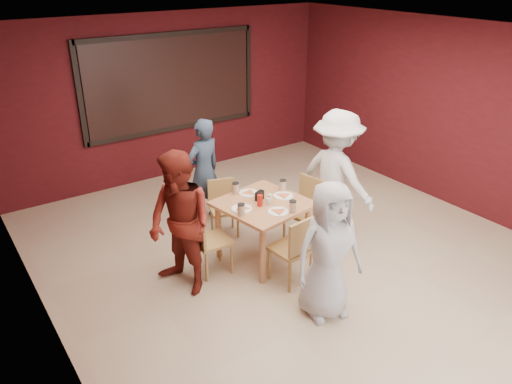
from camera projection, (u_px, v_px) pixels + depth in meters
floor at (297, 256)px, 6.56m from camera, size 7.00×7.00×0.00m
window_blinds at (172, 83)px, 8.43m from camera, size 3.00×0.02×1.50m
dining_table at (263, 210)px, 6.26m from camera, size 1.16×1.16×0.95m
chair_front at (295, 246)px, 5.81m from camera, size 0.47×0.47×0.90m
chair_back at (223, 204)px, 6.97m from camera, size 0.48×0.48×0.78m
chair_left at (207, 238)px, 6.03m from camera, size 0.46×0.46×0.88m
chair_right at (307, 206)px, 6.77m from camera, size 0.51×0.51×0.89m
diner_front at (329, 251)px, 5.21m from camera, size 0.85×0.65×1.56m
diner_back at (204, 171)px, 7.18m from camera, size 0.63×0.48×1.56m
diner_left at (180, 224)px, 5.59m from camera, size 0.83×0.96×1.70m
diner_right at (336, 177)px, 6.67m from camera, size 0.85×1.26×1.82m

